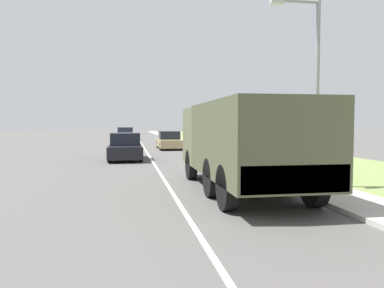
{
  "coord_description": "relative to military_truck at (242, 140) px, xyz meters",
  "views": [
    {
      "loc": [
        -1.29,
        1.95,
        2.1
      ],
      "look_at": [
        0.86,
        14.63,
        1.39
      ],
      "focal_mm": 35.0,
      "sensor_mm": 36.0,
      "label": 1
    }
  ],
  "objects": [
    {
      "name": "ground_plane",
      "position": [
        -2.15,
        26.96,
        -1.58
      ],
      "size": [
        180.0,
        180.0,
        0.0
      ],
      "primitive_type": "plane",
      "color": "#565451"
    },
    {
      "name": "lane_centre_stripe",
      "position": [
        -2.15,
        26.96,
        -1.58
      ],
      "size": [
        0.12,
        120.0,
        0.0
      ],
      "color": "silver",
      "rests_on": "ground"
    },
    {
      "name": "sidewalk_right",
      "position": [
        2.35,
        26.96,
        -1.52
      ],
      "size": [
        1.8,
        120.0,
        0.12
      ],
      "color": "beige",
      "rests_on": "ground"
    },
    {
      "name": "grass_strip_right",
      "position": [
        6.75,
        26.96,
        -1.57
      ],
      "size": [
        7.0,
        120.0,
        0.02
      ],
      "color": "olive",
      "rests_on": "ground"
    },
    {
      "name": "military_truck",
      "position": [
        0.0,
        0.0,
        0.0
      ],
      "size": [
        2.56,
        7.77,
        2.7
      ],
      "color": "#606647",
      "rests_on": "ground"
    },
    {
      "name": "car_nearest_ahead",
      "position": [
        -3.64,
        10.85,
        -0.88
      ],
      "size": [
        1.88,
        4.53,
        1.55
      ],
      "color": "black",
      "rests_on": "ground"
    },
    {
      "name": "car_second_ahead",
      "position": [
        -0.16,
        19.6,
        -0.92
      ],
      "size": [
        1.82,
        4.88,
        1.47
      ],
      "color": "tan",
      "rests_on": "ground"
    },
    {
      "name": "car_third_ahead",
      "position": [
        -3.83,
        32.75,
        -0.84
      ],
      "size": [
        1.93,
        4.71,
        1.65
      ],
      "color": "silver",
      "rests_on": "ground"
    },
    {
      "name": "lamp_post",
      "position": [
        2.36,
        0.25,
        2.18
      ],
      "size": [
        1.69,
        0.24,
        6.0
      ],
      "color": "gray",
      "rests_on": "sidewalk_right"
    },
    {
      "name": "utility_box",
      "position": [
        4.05,
        2.13,
        -1.21
      ],
      "size": [
        0.55,
        0.45,
        0.7
      ],
      "color": "#3D7042",
      "rests_on": "grass_strip_right"
    }
  ]
}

